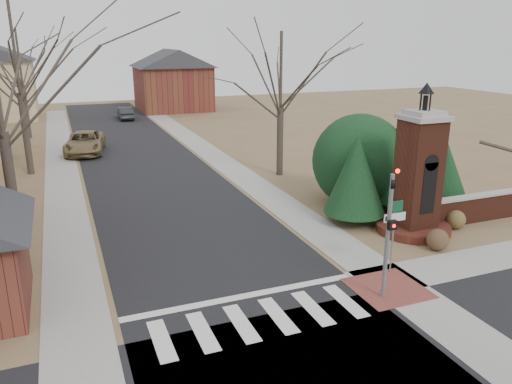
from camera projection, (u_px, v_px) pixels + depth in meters
name	position (u px, v px, depth m)	size (l,w,h in m)	color
ground	(270.00, 333.00, 14.43)	(120.00, 120.00, 0.00)	brown
main_street	(143.00, 164.00, 33.96)	(8.00, 70.00, 0.01)	black
crosswalk_zone	(260.00, 319.00, 15.14)	(8.00, 2.20, 0.02)	silver
stop_bar	(243.00, 297.00, 16.47)	(8.00, 0.35, 0.02)	silver
sidewalk_right_main	(216.00, 157.00, 35.80)	(2.00, 60.00, 0.02)	gray
sidewalk_left	(62.00, 171.00, 32.13)	(2.00, 60.00, 0.02)	gray
curb_apron	(388.00, 288.00, 17.01)	(2.40, 2.40, 0.02)	brown
traffic_signal_pole	(389.00, 224.00, 15.69)	(0.28, 0.41, 4.50)	slate
sign_post	(394.00, 223.00, 17.59)	(0.90, 0.07, 2.75)	slate
brick_gate_monument	(417.00, 185.00, 21.40)	(3.20, 3.20, 6.47)	#542618
brick_garden_wall	(492.00, 205.00, 23.44)	(7.50, 0.50, 1.30)	#542618
house_distant_right	(172.00, 79.00, 58.80)	(8.80, 8.80, 7.30)	maroon
evergreen_near	(356.00, 174.00, 22.51)	(2.80, 2.80, 4.10)	#473D33
evergreen_mid	(400.00, 156.00, 24.65)	(3.40, 3.40, 4.70)	#473D33
evergreen_far	(445.00, 171.00, 24.67)	(2.40, 2.40, 3.30)	#473D33
evergreen_mass	(360.00, 157.00, 25.33)	(4.80, 4.80, 4.80)	black
bare_tree_1	(13.00, 41.00, 29.13)	(8.40, 8.40, 11.64)	#473D33
bare_tree_2	(18.00, 53.00, 40.80)	(7.35, 7.35, 10.19)	#473D33
bare_tree_3	(281.00, 65.00, 29.31)	(7.00, 7.00, 9.70)	#473D33
pickup_truck	(85.00, 143.00, 36.94)	(2.61, 5.67, 1.57)	olive
distant_car	(125.00, 113.00, 52.49)	(1.38, 3.97, 1.31)	#2C2F33
dry_shrub_left	(438.00, 240.00, 20.00)	(0.88, 0.88, 0.88)	brown
dry_shrub_right	(456.00, 220.00, 22.27)	(0.85, 0.85, 0.85)	brown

